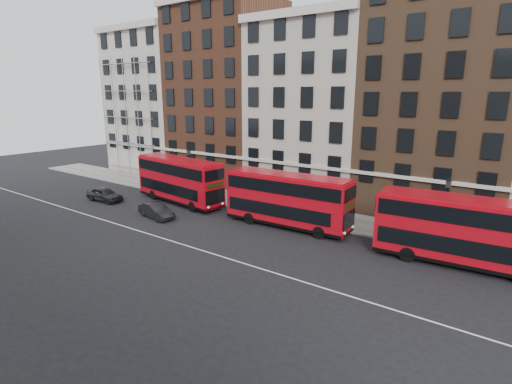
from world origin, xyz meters
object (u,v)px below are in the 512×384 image
Objects in this scene: bus_d at (464,230)px; car_rear at (105,194)px; car_front at (156,211)px; bus_b at (179,179)px; bus_c at (287,199)px.

bus_d is 34.07m from car_rear.
car_rear is at bearing 95.00° from car_front.
bus_b reaches higher than bus_c.
car_front is (9.04, -0.65, -0.06)m from car_rear.
bus_d is 2.70× the size of car_front.
car_front is (-11.12, -4.95, -1.80)m from bus_c.
bus_c is at bearing -56.87° from car_front.
bus_b is 5.68m from car_front.
bus_c is at bearing 175.78° from bus_d.
car_rear is 1.05× the size of car_front.
bus_b reaches higher than car_rear.
bus_b is at bearing 31.90° from car_front.
bus_d is at bearing 6.95° from bus_b.
bus_c is 0.99× the size of bus_d.
bus_b is at bearing -62.43° from car_rear.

